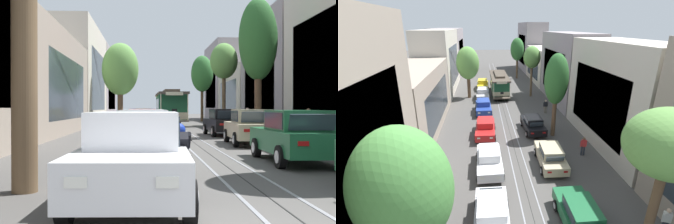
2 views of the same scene
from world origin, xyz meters
The scene contains 22 objects.
ground_plane centered at (0.00, 26.04, 0.00)m, with size 162.77×162.77×0.00m, color #4C4947.
trolley_track_rails centered at (0.00, 30.55, 0.00)m, with size 1.14×73.11×0.01m.
building_facade_left centered at (-9.57, 32.52, 4.67)m, with size 5.99×64.81×10.98m.
building_facade_right centered at (9.38, 29.54, 4.64)m, with size 5.34×64.81×10.83m.
parked_car_white_near_left centered at (-2.46, 3.16, 0.80)m, with size 2.12×4.41×1.58m.
parked_car_white_second_left centered at (-2.34, 8.84, 0.80)m, with size 2.07×4.39×1.58m.
parked_car_white_mid_left centered at (-2.27, 14.37, 0.80)m, with size 2.03×4.37×1.58m.
parked_car_red_fourth_left centered at (-2.45, 20.23, 0.80)m, with size 2.10×4.41×1.58m.
parked_car_blue_fifth_left centered at (-2.56, 26.75, 0.80)m, with size 2.07×4.39×1.58m.
parked_car_silver_sixth_left centered at (-2.57, 32.54, 0.80)m, with size 2.02×4.37×1.58m.
parked_car_yellow_far_left centered at (-2.54, 38.50, 0.80)m, with size 2.02×4.37×1.58m.
parked_car_green_second_right centered at (2.28, 8.35, 0.80)m, with size 2.04×4.38×1.58m.
parked_car_beige_mid_right centered at (2.41, 14.46, 0.80)m, with size 2.14×4.42×1.58m.
parked_car_black_fourth_right centered at (2.37, 20.71, 0.80)m, with size 2.10×4.40×1.58m.
street_tree_kerb_left_second centered at (-4.58, 33.49, 5.02)m, with size 3.26×2.64×7.42m.
street_tree_kerb_right_second centered at (4.10, 19.55, 5.44)m, with size 2.22×1.88×7.90m.
street_tree_kerb_right_mid centered at (4.68, 33.23, 5.74)m, with size 2.47×2.24×7.44m.
street_tree_kerb_right_fourth centered at (4.47, 46.37, 5.68)m, with size 2.67×2.19×7.94m.
cable_car_trolley centered at (0.00, 35.20, 1.66)m, with size 2.67×9.15×3.28m.
motorcycle_with_rider centered at (-1.66, 3.51, 0.65)m, with size 0.56×1.99×1.37m.
pedestrian_on_left_pavement centered at (5.50, 15.59, 0.91)m, with size 0.55×0.34×1.62m.
pedestrian_crossing_far centered at (5.01, 25.84, 0.93)m, with size 0.55×0.32×1.65m.
Camera 1 is at (-2.25, -4.17, 1.66)m, focal length 45.09 mm.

